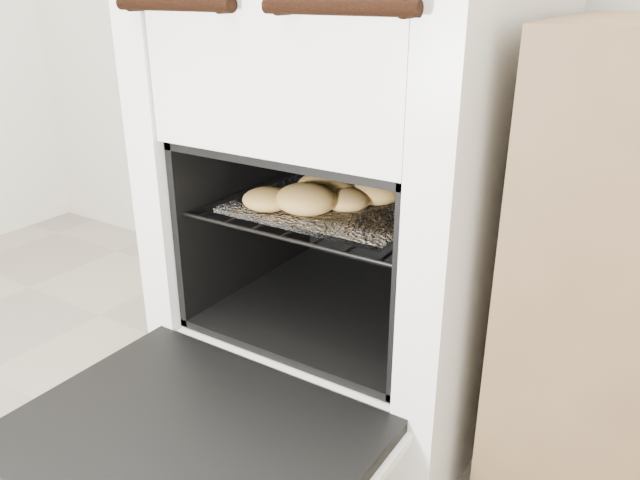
# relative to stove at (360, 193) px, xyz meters

# --- Properties ---
(stove) EXTENTS (0.64, 0.72, 0.98)m
(stove) POSITION_rel_stove_xyz_m (0.00, 0.00, 0.00)
(stove) COLOR white
(stove) RESTS_ON ground
(oven_door) EXTENTS (0.58, 0.45, 0.04)m
(oven_door) POSITION_rel_stove_xyz_m (-0.00, -0.54, -0.27)
(oven_door) COLOR black
(oven_door) RESTS_ON stove
(oven_rack) EXTENTS (0.47, 0.45, 0.01)m
(oven_rack) POSITION_rel_stove_xyz_m (-0.00, -0.07, -0.01)
(oven_rack) COLOR black
(oven_rack) RESTS_ON stove
(foil_sheet) EXTENTS (0.36, 0.32, 0.01)m
(foil_sheet) POSITION_rel_stove_xyz_m (0.00, -0.09, 0.00)
(foil_sheet) COLOR white
(foil_sheet) RESTS_ON oven_rack
(baked_rolls) EXTENTS (0.27, 0.26, 0.05)m
(baked_rolls) POSITION_rel_stove_xyz_m (-0.01, -0.12, 0.03)
(baked_rolls) COLOR tan
(baked_rolls) RESTS_ON foil_sheet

